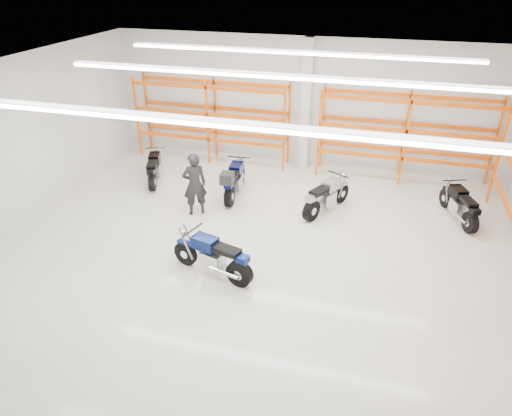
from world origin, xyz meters
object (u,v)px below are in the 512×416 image
(motorcycle_back_a, at_px, (154,169))
(structural_column, at_px, (306,105))
(motorcycle_back_c, at_px, (325,197))
(motorcycle_main, at_px, (215,258))
(motorcycle_back_d, at_px, (460,206))
(motorcycle_back_b, at_px, (234,181))
(standing_man, at_px, (195,184))

(motorcycle_back_a, xyz_separation_m, structural_column, (4.58, 2.80, 1.77))
(motorcycle_back_a, height_order, motorcycle_back_c, motorcycle_back_c)
(motorcycle_main, height_order, structural_column, structural_column)
(motorcycle_back_d, distance_m, structural_column, 6.05)
(motorcycle_back_b, bearing_deg, motorcycle_back_d, 3.15)
(motorcycle_back_c, bearing_deg, motorcycle_main, -118.11)
(motorcycle_back_d, bearing_deg, motorcycle_back_a, -179.97)
(motorcycle_main, distance_m, motorcycle_back_b, 4.11)
(structural_column, bearing_deg, motorcycle_back_c, -69.23)
(motorcycle_back_c, bearing_deg, motorcycle_back_b, 176.63)
(standing_man, height_order, structural_column, structural_column)
(motorcycle_back_d, bearing_deg, motorcycle_back_c, -171.91)
(motorcycle_back_b, xyz_separation_m, motorcycle_back_c, (2.91, -0.17, -0.08))
(motorcycle_back_c, height_order, standing_man, standing_man)
(standing_man, relative_size, structural_column, 0.43)
(motorcycle_back_a, distance_m, standing_man, 2.77)
(motorcycle_main, bearing_deg, motorcycle_back_d, 36.83)
(standing_man, bearing_deg, motorcycle_back_a, -70.20)
(motorcycle_back_a, bearing_deg, motorcycle_back_c, -5.24)
(motorcycle_main, distance_m, motorcycle_back_d, 7.32)
(motorcycle_back_a, height_order, standing_man, standing_man)
(motorcycle_back_b, relative_size, standing_man, 1.22)
(motorcycle_back_a, height_order, motorcycle_back_b, motorcycle_back_b)
(motorcycle_main, relative_size, motorcycle_back_b, 0.94)
(motorcycle_back_d, height_order, structural_column, structural_column)
(motorcycle_back_d, height_order, standing_man, standing_man)
(structural_column, bearing_deg, motorcycle_main, -96.29)
(motorcycle_back_b, height_order, structural_column, structural_column)
(motorcycle_back_d, bearing_deg, motorcycle_back_b, -176.85)
(motorcycle_back_a, height_order, motorcycle_back_d, motorcycle_back_d)
(motorcycle_back_b, bearing_deg, standing_man, -120.81)
(motorcycle_back_d, bearing_deg, standing_man, -167.56)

